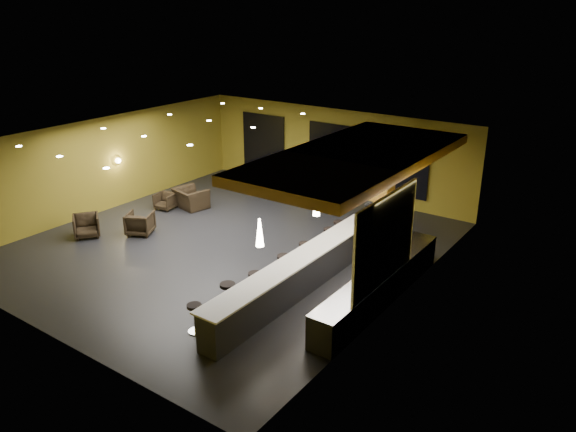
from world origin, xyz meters
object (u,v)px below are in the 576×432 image
Objects in this scene: staff_c at (399,234)px; bar_stool_4 at (305,251)px; armchair_b at (140,223)px; bar_stool_6 at (339,229)px; pendant_1 at (317,203)px; armchair_d at (191,198)px; bar_stool_5 at (329,237)px; bar_stool_0 at (195,314)px; pendant_2 at (361,181)px; prep_counter at (379,287)px; bar_counter at (306,272)px; bar_stool_2 at (255,282)px; armchair_a at (86,226)px; pendant_0 at (260,232)px; column at (383,186)px; staff_b at (398,236)px; bar_stool_3 at (284,265)px; staff_a at (367,231)px; armchair_c at (165,201)px.

staff_c reaches higher than bar_stool_4.
bar_stool_6 is at bearing -178.44° from armchair_b.
armchair_d is at bearing 161.86° from pendant_1.
bar_stool_0 is at bearing -92.44° from bar_stool_5.
bar_stool_5 is (6.06, 2.41, 0.13)m from armchair_b.
bar_stool_4 is (-0.80, -1.84, -1.88)m from pendant_2.
pendant_2 reaches higher than prep_counter.
bar_counter is 10.41× the size of bar_stool_2.
prep_counter reaches higher than bar_stool_0.
prep_counter is at bearing 14.04° from bar_counter.
pendant_0 is at bearing -59.53° from armchair_a.
column is 2.14m from staff_c.
pendant_2 is 2.03m from staff_b.
pendant_0 is 0.59× the size of armchair_d.
bar_stool_0 is at bearing 122.10° from armchair_b.
staff_c reaches higher than bar_stool_5.
bar_stool_5 is (7.35, 3.61, 0.14)m from armchair_a.
prep_counter is 1.71× the size of column.
bar_stool_3 reaches higher than bar_stool_2.
armchair_d is (-7.66, 0.20, -0.55)m from staff_a.
armchair_b is at bearing 168.12° from bar_stool_2.
bar_stool_3 is at bearing 88.18° from bar_stool_2.
bar_stool_3 reaches higher than armchair_d.
armchair_a is 7.29m from bar_stool_2.
column is 6.06m from bar_stool_2.
prep_counter is 3.56× the size of staff_c.
bar_stool_5 is (-0.69, 2.40, 0.02)m from bar_counter.
armchair_a is at bearing -152.31° from pendant_2.
prep_counter is 8.36× the size of bar_stool_6.
pendant_0 reaches higher than staff_c.
bar_stool_6 is at bearing -166.15° from staff_c.
armchair_c is (-9.86, 1.68, -0.12)m from prep_counter.
prep_counter is at bearing 52.88° from bar_stool_0.
column is at bearing 119.21° from staff_a.
armchair_a is at bearing -137.40° from staff_c.
bar_stool_3 is at bearing -99.39° from staff_a.
staff_c is 2.02× the size of armchair_a.
pendant_2 reaches higher than bar_stool_0.
pendant_0 is at bearing -90.00° from pendant_2.
armchair_d is at bearing 158.33° from bar_counter.
prep_counter is at bearing -35.21° from bar_stool_5.
armchair_c is 0.94× the size of bar_stool_4.
armchair_b is (-6.74, -3.02, -1.96)m from pendant_2.
staff_b is at bearing 64.97° from bar_stool_2.
column is 4.55× the size of bar_stool_2.
bar_counter is 11.43× the size of pendant_0.
pendant_2 is at bearing 90.00° from pendant_1.
bar_stool_2 is 4.58m from bar_stool_6.
armchair_b is 2.89m from armchair_d.
prep_counter is at bearing 32.97° from bar_stool_2.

